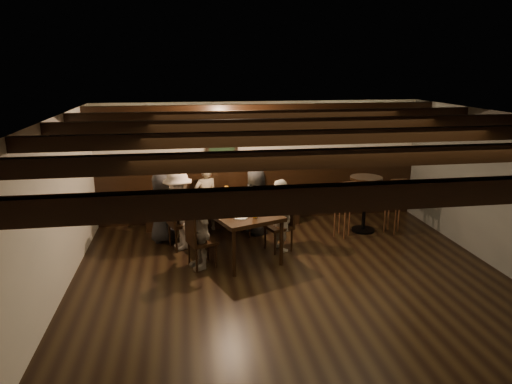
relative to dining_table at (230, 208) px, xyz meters
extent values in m
plane|color=black|center=(0.80, -1.95, -0.73)|extent=(7.00, 7.00, 0.00)
plane|color=black|center=(0.80, -1.95, 1.67)|extent=(7.00, 7.00, 0.00)
plane|color=beige|center=(0.80, 1.55, 0.47)|extent=(6.50, 0.00, 6.50)
plane|color=beige|center=(-2.45, -1.95, 0.47)|extent=(0.00, 7.00, 7.00)
cube|color=black|center=(0.80, 1.51, -0.18)|extent=(6.50, 0.08, 1.10)
cube|color=black|center=(0.00, 1.25, -0.51)|extent=(3.00, 0.45, 0.45)
cube|color=black|center=(0.00, 1.45, 1.02)|extent=(0.62, 0.12, 0.72)
cube|color=black|center=(0.00, 1.39, 1.02)|extent=(0.50, 0.02, 0.58)
cube|color=black|center=(0.80, -4.85, 1.58)|extent=(6.50, 0.10, 0.16)
cube|color=black|center=(0.80, -3.69, 1.58)|extent=(6.50, 0.10, 0.16)
cube|color=black|center=(0.80, -2.53, 1.58)|extent=(6.50, 0.10, 0.16)
cube|color=black|center=(0.80, -1.37, 1.58)|extent=(6.50, 0.10, 0.16)
cube|color=black|center=(0.80, -0.21, 1.58)|extent=(6.50, 0.10, 0.16)
cube|color=black|center=(0.80, 0.95, 1.58)|extent=(6.50, 0.10, 0.16)
sphere|color=#FFE099|center=(-1.95, 0.93, 1.46)|extent=(0.07, 0.07, 0.07)
sphere|color=#FFE099|center=(-0.58, 0.93, 1.46)|extent=(0.07, 0.07, 0.07)
sphere|color=#FFE099|center=(0.80, 0.93, 1.46)|extent=(0.07, 0.07, 0.07)
sphere|color=#FFE099|center=(2.17, 0.93, 1.46)|extent=(0.07, 0.07, 0.07)
sphere|color=#FFE099|center=(3.55, 0.93, 1.46)|extent=(0.07, 0.07, 0.07)
cube|color=black|center=(0.00, 0.00, 0.03)|extent=(1.63, 2.33, 0.06)
cylinder|color=black|center=(-0.05, -1.08, -0.37)|extent=(0.06, 0.06, 0.73)
cylinder|color=black|center=(-0.73, 0.80, -0.37)|extent=(0.06, 0.06, 0.73)
cylinder|color=black|center=(0.73, -0.80, -0.37)|extent=(0.06, 0.06, 0.73)
cylinder|color=black|center=(0.05, 1.08, -0.37)|extent=(0.06, 0.06, 0.73)
cube|color=black|center=(-0.81, 0.19, -0.29)|extent=(0.55, 0.55, 0.05)
cube|color=black|center=(-0.99, 0.12, -0.03)|extent=(0.18, 0.42, 0.47)
cube|color=black|center=(-0.51, -0.66, -0.32)|extent=(0.51, 0.51, 0.05)
cube|color=black|center=(-0.68, -0.72, -0.07)|extent=(0.17, 0.39, 0.44)
cube|color=black|center=(0.51, 0.66, -0.32)|extent=(0.51, 0.51, 0.05)
cube|color=black|center=(0.67, 0.72, -0.08)|extent=(0.17, 0.39, 0.44)
cube|color=black|center=(0.81, -0.19, -0.31)|extent=(0.52, 0.52, 0.05)
cube|color=black|center=(0.98, -0.12, -0.06)|extent=(0.18, 0.40, 0.45)
imported|color=#28272A|center=(-1.15, 0.54, -0.09)|extent=(0.73, 0.59, 1.28)
imported|color=slate|center=(-0.36, 0.99, -0.09)|extent=(0.55, 0.45, 1.29)
imported|color=maroon|center=(0.54, 1.15, -0.10)|extent=(0.74, 0.66, 1.26)
imported|color=#B9A89D|center=(-0.86, 0.17, -0.05)|extent=(0.78, 1.01, 1.38)
imported|color=gray|center=(-0.55, -0.68, -0.12)|extent=(0.53, 0.78, 1.23)
imported|color=#262628|center=(0.55, 0.68, -0.09)|extent=(0.60, 0.74, 1.30)
imported|color=gray|center=(0.86, -0.17, -0.11)|extent=(0.44, 0.53, 1.25)
cylinder|color=#BF7219|center=(-0.50, 0.56, 0.14)|extent=(0.07, 0.07, 0.14)
cylinder|color=#BF7219|center=(0.01, 0.70, 0.14)|extent=(0.07, 0.07, 0.14)
cylinder|color=#BF7219|center=(-0.32, -0.01, 0.14)|extent=(0.07, 0.07, 0.14)
cylinder|color=silver|center=(0.21, 0.29, 0.14)|extent=(0.07, 0.07, 0.14)
cylinder|color=#BF7219|center=(-0.05, -0.50, 0.14)|extent=(0.07, 0.07, 0.14)
cylinder|color=silver|center=(0.37, -0.45, 0.14)|extent=(0.07, 0.07, 0.14)
cylinder|color=#BF7219|center=(0.32, -0.74, 0.14)|extent=(0.07, 0.07, 0.14)
cylinder|color=white|center=(0.10, -0.71, 0.07)|extent=(0.24, 0.24, 0.01)
cylinder|color=white|center=(0.27, -0.22, 0.07)|extent=(0.24, 0.24, 0.01)
cube|color=black|center=(0.02, -0.05, 0.13)|extent=(0.15, 0.10, 0.12)
cylinder|color=beige|center=(0.01, 0.32, 0.09)|extent=(0.05, 0.05, 0.05)
cylinder|color=black|center=(2.61, 0.48, -0.71)|extent=(0.44, 0.44, 0.04)
cylinder|color=black|center=(2.61, 0.48, -0.21)|extent=(0.07, 0.07, 1.00)
cylinder|color=black|center=(2.61, 0.48, 0.31)|extent=(0.60, 0.60, 0.05)
cylinder|color=#3D2413|center=(2.11, 0.28, 0.01)|extent=(0.34, 0.34, 0.05)
cube|color=#3D2413|center=(2.13, 0.12, 0.19)|extent=(0.30, 0.07, 0.32)
cylinder|color=#3D2413|center=(3.11, 0.33, 0.01)|extent=(0.34, 0.34, 0.05)
cube|color=#3D2413|center=(3.11, 0.17, 0.19)|extent=(0.30, 0.04, 0.32)
camera|label=1|loc=(-0.71, -7.35, 2.34)|focal=32.00mm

